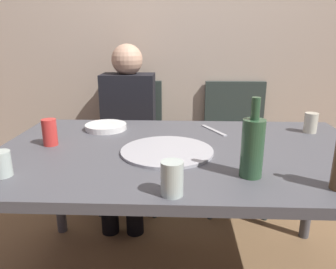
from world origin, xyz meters
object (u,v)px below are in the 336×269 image
Objects in this scene: tumbler_far at (1,164)px; wine_glass at (311,123)px; chair_left at (131,135)px; guest_in_sweater at (127,124)px; pizza_tray at (167,151)px; soda_can at (50,132)px; plate_stack at (106,127)px; chair_right at (235,137)px; tumbler_near at (172,178)px; beer_bottle at (252,147)px; dining_table at (183,163)px; table_knife at (213,130)px.

tumbler_far is 0.89× the size of wine_glass.
chair_left is 0.77× the size of guest_in_sweater.
pizza_tray is 0.34× the size of guest_in_sweater.
pizza_tray is 0.44× the size of chair_left.
soda_can reaches higher than pizza_tray.
plate_stack is at bearing 86.46° from chair_left.
chair_right reaches higher than pizza_tray.
tumbler_near reaches higher than plate_stack.
chair_left is at bearing 149.36° from wine_glass.
chair_left is (0.27, 1.22, -0.27)m from tumbler_far.
soda_can is (-0.85, 0.31, -0.05)m from beer_bottle.
dining_table is 16.06× the size of wine_glass.
plate_stack is (0.20, 0.27, -0.05)m from soda_can.
dining_table is 13.68× the size of soda_can.
soda_can is at bearing 171.95° from pizza_tray.
wine_glass reaches higher than tumbler_far.
chair_right is (0.15, 1.18, -0.33)m from beer_bottle.
tumbler_far reaches higher than table_knife.
guest_in_sweater is at bearing 155.93° from wine_glass.
dining_table is 0.99m from chair_left.
tumbler_far is at bearing -96.12° from soda_can.
dining_table is 0.34m from table_knife.
tumbler_far is 0.08× the size of guest_in_sweater.
beer_bottle is at bearing -41.54° from plate_stack.
beer_bottle reaches higher than wine_glass.
beer_bottle reaches higher than tumbler_near.
pizza_tray reaches higher than table_knife.
wine_glass is at bearing 155.93° from guest_in_sweater.
pizza_tray is 0.55m from soda_can.
soda_can is (-0.61, 0.03, 0.13)m from dining_table.
wine_glass is (0.70, 0.72, -0.00)m from tumbler_near.
guest_in_sweater is at bearing 11.21° from chair_right.
tumbler_far is 0.10× the size of chair_left.
soda_can is at bearing 75.07° from chair_left.
pizza_tray is at bearing 64.31° from chair_right.
guest_in_sweater reaches higher than tumbler_near.
plate_stack is (-0.35, 0.34, 0.01)m from pizza_tray.
plate_stack is at bearing 135.02° from pizza_tray.
guest_in_sweater is at bearing 72.12° from soda_can.
dining_table is 0.45m from tumbler_near.
chair_right is at bearing 66.80° from dining_table.
chair_left and chair_right have the same top height.
plate_stack is at bearing 36.97° from chair_right.
beer_bottle reaches higher than pizza_tray.
chair_right reaches higher than plate_stack.
plate_stack is at bearing 179.35° from wine_glass.
tumbler_far is at bearing 75.82° from guest_in_sweater.
chair_left reaches higher than pizza_tray.
tumbler_far is 0.35m from soda_can.
chair_left is at bearing 104.29° from tumbler_near.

